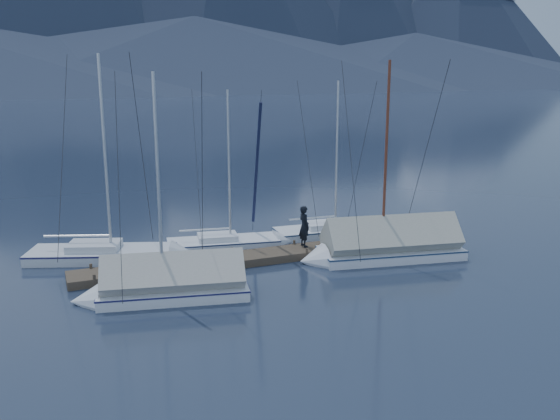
# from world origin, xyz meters

# --- Properties ---
(ground) EXTENTS (1000.00, 1000.00, 0.00)m
(ground) POSITION_xyz_m (0.00, 0.00, 0.00)
(ground) COLOR black
(ground) RESTS_ON ground
(dock) EXTENTS (18.00, 1.50, 0.54)m
(dock) POSITION_xyz_m (0.00, 2.00, 0.11)
(dock) COLOR #382D23
(dock) RESTS_ON ground
(mooring_posts) EXTENTS (15.12, 1.52, 0.35)m
(mooring_posts) POSITION_xyz_m (-0.50, 2.00, 0.35)
(mooring_posts) COLOR #382D23
(mooring_posts) RESTS_ON ground
(sailboat_open_left) EXTENTS (7.62, 4.42, 9.72)m
(sailboat_open_left) POSITION_xyz_m (-6.47, 4.50, 0.17)
(sailboat_open_left) COLOR silver
(sailboat_open_left) RESTS_ON ground
(sailboat_open_mid) EXTENTS (6.29, 2.87, 8.05)m
(sailboat_open_mid) POSITION_xyz_m (-1.08, 4.46, 0.14)
(sailboat_open_mid) COLOR silver
(sailboat_open_mid) RESTS_ON ground
(sailboat_open_right) EXTENTS (6.49, 2.74, 8.45)m
(sailboat_open_right) POSITION_xyz_m (4.58, 4.60, 0.15)
(sailboat_open_right) COLOR silver
(sailboat_open_right) RESTS_ON ground
(sailboat_covered_near) EXTENTS (7.61, 3.58, 9.53)m
(sailboat_covered_near) POSITION_xyz_m (4.01, 0.23, 0.47)
(sailboat_covered_near) COLOR silver
(sailboat_covered_near) RESTS_ON ground
(sailboat_covered_far) EXTENTS (6.61, 3.18, 8.92)m
(sailboat_covered_far) POSITION_xyz_m (-5.91, -0.81, 0.44)
(sailboat_covered_far) COLOR silver
(sailboat_covered_far) RESTS_ON ground
(person) EXTENTS (0.49, 0.71, 1.88)m
(person) POSITION_xyz_m (1.28, 2.22, 1.28)
(person) COLOR black
(person) RESTS_ON dock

